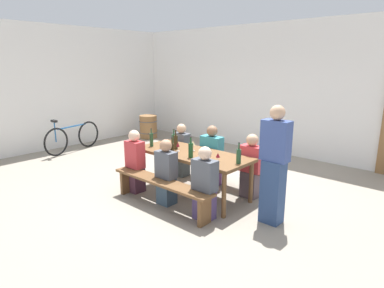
{
  "coord_description": "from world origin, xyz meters",
  "views": [
    {
      "loc": [
        3.59,
        -4.0,
        2.23
      ],
      "look_at": [
        0.0,
        0.0,
        0.9
      ],
      "focal_mm": 30.63,
      "sensor_mm": 36.0,
      "label": 1
    }
  ],
  "objects_px": {
    "wine_glass_3": "(178,145)",
    "seated_guest_far_1": "(212,157)",
    "parked_bicycle_0": "(73,137)",
    "wine_bottle_4": "(174,140)",
    "tasting_table": "(192,157)",
    "wine_bottle_2": "(191,150)",
    "seated_guest_near_1": "(166,174)",
    "wine_bottle_0": "(176,142)",
    "wine_glass_1": "(193,143)",
    "seated_guest_near_2": "(205,185)",
    "wine_bottle_3": "(151,139)",
    "standing_host": "(274,167)",
    "seated_guest_near_0": "(135,163)",
    "wine_glass_0": "(218,156)",
    "seated_guest_far_0": "(182,151)",
    "wine_glass_2": "(164,143)",
    "bench_near": "(161,186)",
    "wine_bottle_5": "(172,149)",
    "wine_bottle_1": "(239,156)",
    "wine_barrel": "(148,127)",
    "wine_glass_4": "(162,143)",
    "bench_far": "(218,165)"
  },
  "relations": [
    {
      "from": "wine_bottle_2",
      "to": "seated_guest_far_1",
      "type": "xyz_separation_m",
      "value": [
        -0.21,
        0.81,
        -0.34
      ]
    },
    {
      "from": "seated_guest_near_0",
      "to": "wine_glass_4",
      "type": "bearing_deg",
      "value": -27.68
    },
    {
      "from": "bench_near",
      "to": "wine_bottle_3",
      "type": "distance_m",
      "value": 1.13
    },
    {
      "from": "wine_bottle_2",
      "to": "seated_guest_near_1",
      "type": "xyz_separation_m",
      "value": [
        -0.22,
        -0.34,
        -0.37
      ]
    },
    {
      "from": "tasting_table",
      "to": "wine_barrel",
      "type": "bearing_deg",
      "value": 148.63
    },
    {
      "from": "bench_near",
      "to": "seated_guest_near_1",
      "type": "bearing_deg",
      "value": 102.65
    },
    {
      "from": "wine_glass_3",
      "to": "seated_guest_far_0",
      "type": "relative_size",
      "value": 0.16
    },
    {
      "from": "wine_glass_0",
      "to": "seated_guest_far_1",
      "type": "relative_size",
      "value": 0.14
    },
    {
      "from": "seated_guest_near_0",
      "to": "seated_guest_near_1",
      "type": "height_order",
      "value": "seated_guest_near_0"
    },
    {
      "from": "wine_glass_2",
      "to": "wine_barrel",
      "type": "bearing_deg",
      "value": 143.09
    },
    {
      "from": "wine_bottle_3",
      "to": "standing_host",
      "type": "bearing_deg",
      "value": 3.94
    },
    {
      "from": "seated_guest_near_2",
      "to": "seated_guest_far_1",
      "type": "height_order",
      "value": "seated_guest_far_1"
    },
    {
      "from": "wine_bottle_4",
      "to": "wine_glass_2",
      "type": "relative_size",
      "value": 1.76
    },
    {
      "from": "wine_glass_0",
      "to": "seated_guest_near_0",
      "type": "distance_m",
      "value": 1.59
    },
    {
      "from": "wine_glass_1",
      "to": "seated_guest_far_0",
      "type": "relative_size",
      "value": 0.17
    },
    {
      "from": "wine_bottle_2",
      "to": "seated_guest_near_0",
      "type": "xyz_separation_m",
      "value": [
        -1.0,
        -0.34,
        -0.34
      ]
    },
    {
      "from": "standing_host",
      "to": "parked_bicycle_0",
      "type": "distance_m",
      "value": 5.77
    },
    {
      "from": "wine_glass_0",
      "to": "seated_guest_near_0",
      "type": "xyz_separation_m",
      "value": [
        -1.51,
        -0.41,
        -0.33
      ]
    },
    {
      "from": "bench_far",
      "to": "wine_glass_0",
      "type": "distance_m",
      "value": 1.24
    },
    {
      "from": "wine_glass_3",
      "to": "wine_glass_1",
      "type": "bearing_deg",
      "value": 50.4
    },
    {
      "from": "seated_guest_far_0",
      "to": "seated_guest_near_1",
      "type": "bearing_deg",
      "value": 33.62
    },
    {
      "from": "wine_bottle_5",
      "to": "bench_near",
      "type": "bearing_deg",
      "value": -73.17
    },
    {
      "from": "wine_glass_0",
      "to": "seated_guest_far_0",
      "type": "xyz_separation_m",
      "value": [
        -1.49,
        0.75,
        -0.35
      ]
    },
    {
      "from": "wine_bottle_0",
      "to": "wine_glass_1",
      "type": "relative_size",
      "value": 1.85
    },
    {
      "from": "wine_bottle_4",
      "to": "seated_guest_near_0",
      "type": "bearing_deg",
      "value": -119.03
    },
    {
      "from": "wine_glass_3",
      "to": "seated_guest_near_0",
      "type": "xyz_separation_m",
      "value": [
        -0.59,
        -0.48,
        -0.33
      ]
    },
    {
      "from": "seated_guest_far_1",
      "to": "parked_bicycle_0",
      "type": "relative_size",
      "value": 0.66
    },
    {
      "from": "wine_bottle_1",
      "to": "wine_bottle_2",
      "type": "bearing_deg",
      "value": -162.17
    },
    {
      "from": "bench_far",
      "to": "wine_glass_2",
      "type": "distance_m",
      "value": 1.18
    },
    {
      "from": "wine_glass_3",
      "to": "wine_glass_4",
      "type": "distance_m",
      "value": 0.36
    },
    {
      "from": "wine_bottle_1",
      "to": "wine_glass_0",
      "type": "bearing_deg",
      "value": -144.5
    },
    {
      "from": "wine_bottle_3",
      "to": "wine_bottle_4",
      "type": "bearing_deg",
      "value": 31.08
    },
    {
      "from": "tasting_table",
      "to": "wine_bottle_3",
      "type": "relative_size",
      "value": 6.26
    },
    {
      "from": "wine_bottle_4",
      "to": "tasting_table",
      "type": "bearing_deg",
      "value": -4.98
    },
    {
      "from": "wine_glass_0",
      "to": "wine_glass_2",
      "type": "distance_m",
      "value": 1.14
    },
    {
      "from": "bench_near",
      "to": "standing_host",
      "type": "xyz_separation_m",
      "value": [
        1.54,
        0.72,
        0.47
      ]
    },
    {
      "from": "tasting_table",
      "to": "wine_bottle_2",
      "type": "relative_size",
      "value": 6.05
    },
    {
      "from": "wine_bottle_3",
      "to": "wine_glass_1",
      "type": "relative_size",
      "value": 1.8
    },
    {
      "from": "bench_far",
      "to": "wine_glass_0",
      "type": "xyz_separation_m",
      "value": [
        0.69,
        -0.9,
        0.51
      ]
    },
    {
      "from": "wine_bottle_2",
      "to": "wine_bottle_3",
      "type": "height_order",
      "value": "wine_bottle_2"
    },
    {
      "from": "wine_glass_3",
      "to": "seated_guest_far_1",
      "type": "xyz_separation_m",
      "value": [
        0.21,
        0.68,
        -0.33
      ]
    },
    {
      "from": "wine_bottle_2",
      "to": "wine_bottle_5",
      "type": "height_order",
      "value": "wine_bottle_2"
    },
    {
      "from": "wine_bottle_4",
      "to": "seated_guest_near_1",
      "type": "bearing_deg",
      "value": -54.45
    },
    {
      "from": "wine_bottle_3",
      "to": "wine_barrel",
      "type": "xyz_separation_m",
      "value": [
        -3.13,
        2.6,
        -0.54
      ]
    },
    {
      "from": "wine_glass_0",
      "to": "wine_glass_2",
      "type": "xyz_separation_m",
      "value": [
        -1.14,
        -0.05,
        0.02
      ]
    },
    {
      "from": "wine_bottle_1",
      "to": "seated_guest_near_1",
      "type": "relative_size",
      "value": 0.31
    },
    {
      "from": "wine_bottle_4",
      "to": "wine_barrel",
      "type": "distance_m",
      "value": 4.26
    },
    {
      "from": "seated_guest_near_2",
      "to": "seated_guest_far_0",
      "type": "bearing_deg",
      "value": 53.57
    },
    {
      "from": "wine_barrel",
      "to": "bench_far",
      "type": "bearing_deg",
      "value": -23.08
    },
    {
      "from": "standing_host",
      "to": "parked_bicycle_0",
      "type": "bearing_deg",
      "value": -0.82
    }
  ]
}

